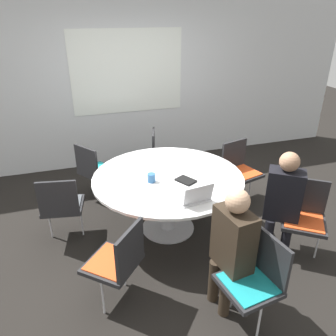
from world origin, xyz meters
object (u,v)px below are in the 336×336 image
at_px(chair_4, 95,168).
at_px(person_0, 232,242).
at_px(chair_0, 256,276).
at_px(chair_2, 239,167).
at_px(spiral_notebook, 186,180).
at_px(chair_5, 62,203).
at_px(laptop, 195,197).
at_px(person_1, 283,197).
at_px(chair_1, 304,213).
at_px(chair_6, 118,259).
at_px(coffee_cup, 151,178).
at_px(chair_3, 162,153).
at_px(handbag, 136,171).

bearing_deg(chair_4, person_0, -12.60).
bearing_deg(chair_0, chair_2, -33.07).
height_order(person_0, spiral_notebook, person_0).
distance_m(chair_2, chair_5, 2.36).
bearing_deg(chair_2, spiral_notebook, 14.32).
height_order(chair_4, chair_5, same).
bearing_deg(chair_4, laptop, -6.99).
relative_size(chair_0, person_1, 0.71).
distance_m(chair_5, spiral_notebook, 1.41).
height_order(chair_1, chair_6, same).
distance_m(spiral_notebook, coffee_cup, 0.38).
bearing_deg(chair_6, chair_0, -75.89).
bearing_deg(laptop, chair_6, 13.33).
relative_size(chair_5, spiral_notebook, 3.28).
distance_m(chair_6, laptop, 0.95).
bearing_deg(chair_5, coffee_cup, -2.81).
bearing_deg(chair_4, chair_2, 38.26).
relative_size(chair_6, spiral_notebook, 3.28).
bearing_deg(chair_4, chair_0, -12.16).
bearing_deg(person_0, chair_2, -39.07).
height_order(person_0, laptop, person_0).
height_order(chair_0, spiral_notebook, chair_0).
bearing_deg(spiral_notebook, chair_5, 166.33).
relative_size(chair_2, person_1, 0.71).
distance_m(chair_0, laptop, 0.93).
bearing_deg(person_1, chair_3, -33.00).
bearing_deg(spiral_notebook, chair_4, 128.26).
distance_m(chair_6, person_1, 1.79).
bearing_deg(chair_6, chair_5, 64.02).
xyz_separation_m(chair_2, person_0, (-0.99, -1.64, 0.20)).
xyz_separation_m(laptop, coffee_cup, (-0.30, 0.54, -0.01)).
bearing_deg(person_1, coffee_cup, 7.30).
distance_m(chair_5, coffee_cup, 1.05).
bearing_deg(chair_1, chair_5, 14.50).
bearing_deg(spiral_notebook, coffee_cup, 164.18).
height_order(chair_0, person_0, person_0).
relative_size(chair_0, chair_1, 1.00).
height_order(coffee_cup, handbag, coffee_cup).
height_order(chair_4, handbag, chair_4).
distance_m(chair_0, handbag, 2.95).
bearing_deg(chair_5, chair_1, -11.74).
distance_m(chair_4, laptop, 1.80).
distance_m(chair_2, chair_6, 2.32).
bearing_deg(coffee_cup, chair_3, 68.43).
bearing_deg(laptop, chair_2, -144.69).
bearing_deg(person_1, chair_0, 80.64).
bearing_deg(chair_5, chair_6, -57.61).
distance_m(chair_0, chair_3, 2.66).
xyz_separation_m(chair_2, chair_3, (-0.87, 0.80, 0.00)).
bearing_deg(chair_6, chair_4, 41.51).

